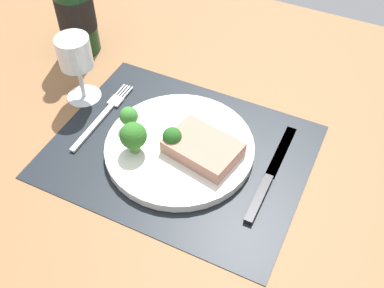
{
  "coord_description": "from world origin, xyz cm",
  "views": [
    {
      "loc": [
        25.04,
        -47.05,
        60.97
      ],
      "look_at": [
        1.92,
        1.02,
        1.9
      ],
      "focal_mm": 43.06,
      "sensor_mm": 36.0,
      "label": 1
    }
  ],
  "objects_px": {
    "wine_bottle": "(74,5)",
    "wine_glass": "(75,57)",
    "plate": "(180,147)",
    "fork": "(103,115)",
    "steak": "(204,147)",
    "knife": "(268,179)"
  },
  "relations": [
    {
      "from": "steak",
      "to": "knife",
      "type": "xyz_separation_m",
      "value": [
        0.12,
        0.0,
        -0.03
      ]
    },
    {
      "from": "wine_bottle",
      "to": "steak",
      "type": "bearing_deg",
      "value": -25.14
    },
    {
      "from": "steak",
      "to": "knife",
      "type": "distance_m",
      "value": 0.12
    },
    {
      "from": "fork",
      "to": "wine_bottle",
      "type": "relative_size",
      "value": 0.68
    },
    {
      "from": "knife",
      "to": "steak",
      "type": "bearing_deg",
      "value": -176.29
    },
    {
      "from": "steak",
      "to": "fork",
      "type": "height_order",
      "value": "steak"
    },
    {
      "from": "plate",
      "to": "knife",
      "type": "height_order",
      "value": "plate"
    },
    {
      "from": "wine_bottle",
      "to": "fork",
      "type": "bearing_deg",
      "value": -45.8
    },
    {
      "from": "plate",
      "to": "wine_glass",
      "type": "relative_size",
      "value": 1.91
    },
    {
      "from": "plate",
      "to": "wine_glass",
      "type": "bearing_deg",
      "value": 168.48
    },
    {
      "from": "fork",
      "to": "wine_glass",
      "type": "height_order",
      "value": "wine_glass"
    },
    {
      "from": "fork",
      "to": "wine_glass",
      "type": "distance_m",
      "value": 0.12
    },
    {
      "from": "wine_glass",
      "to": "fork",
      "type": "bearing_deg",
      "value": -26.9
    },
    {
      "from": "plate",
      "to": "fork",
      "type": "relative_size",
      "value": 1.35
    },
    {
      "from": "steak",
      "to": "wine_glass",
      "type": "xyz_separation_m",
      "value": [
        -0.28,
        0.05,
        0.06
      ]
    },
    {
      "from": "fork",
      "to": "wine_bottle",
      "type": "xyz_separation_m",
      "value": [
        -0.16,
        0.16,
        0.1
      ]
    },
    {
      "from": "steak",
      "to": "fork",
      "type": "bearing_deg",
      "value": 176.84
    },
    {
      "from": "wine_glass",
      "to": "plate",
      "type": "bearing_deg",
      "value": -11.52
    },
    {
      "from": "plate",
      "to": "fork",
      "type": "xyz_separation_m",
      "value": [
        -0.17,
        0.01,
        -0.01
      ]
    },
    {
      "from": "wine_bottle",
      "to": "wine_glass",
      "type": "bearing_deg",
      "value": -54.54
    },
    {
      "from": "knife",
      "to": "wine_glass",
      "type": "distance_m",
      "value": 0.41
    },
    {
      "from": "steak",
      "to": "wine_bottle",
      "type": "xyz_separation_m",
      "value": [
        -0.37,
        0.17,
        0.08
      ]
    }
  ]
}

